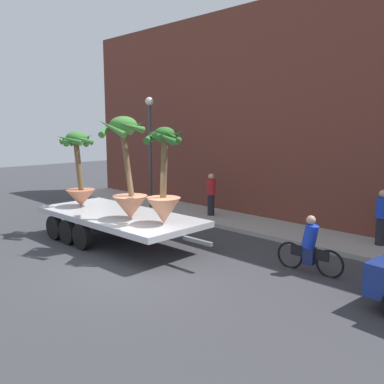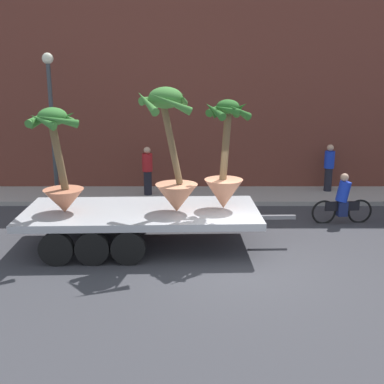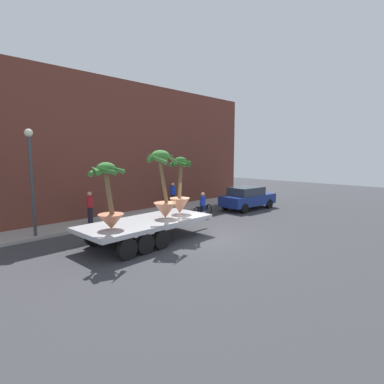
{
  "view_description": "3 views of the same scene",
  "coord_description": "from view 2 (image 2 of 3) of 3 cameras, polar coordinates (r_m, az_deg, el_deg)",
  "views": [
    {
      "loc": [
        8.63,
        -6.27,
        3.79
      ],
      "look_at": [
        0.4,
        1.88,
        1.92
      ],
      "focal_mm": 38.89,
      "sensor_mm": 36.0,
      "label": 1
    },
    {
      "loc": [
        -1.05,
        -10.36,
        4.4
      ],
      "look_at": [
        -1.08,
        2.04,
        1.24
      ],
      "focal_mm": 44.4,
      "sensor_mm": 36.0,
      "label": 2
    },
    {
      "loc": [
        -10.15,
        -9.18,
        3.89
      ],
      "look_at": [
        0.65,
        1.41,
        1.95
      ],
      "focal_mm": 28.01,
      "sensor_mm": 36.0,
      "label": 3
    }
  ],
  "objects": [
    {
      "name": "sidewalk",
      "position": [
        17.05,
        3.66,
        -0.43
      ],
      "size": [
        24.0,
        2.2,
        0.15
      ],
      "primitive_type": "cube",
      "color": "#A39E99",
      "rests_on": "ground"
    },
    {
      "name": "ground_plane",
      "position": [
        11.3,
        5.51,
        -8.68
      ],
      "size": [
        60.0,
        60.0,
        0.0
      ],
      "primitive_type": "plane",
      "color": "#38383D"
    },
    {
      "name": "pedestrian_near_gate",
      "position": [
        17.92,
        16.26,
        2.91
      ],
      "size": [
        0.36,
        0.36,
        1.71
      ],
      "color": "black",
      "rests_on": "sidewalk"
    },
    {
      "name": "flatbed_trailer",
      "position": [
        12.26,
        -7.06,
        -3.02
      ],
      "size": [
        6.99,
        2.77,
        0.98
      ],
      "color": "#B7BABF",
      "rests_on": "ground"
    },
    {
      "name": "pedestrian_far_left",
      "position": [
        16.74,
        -5.23,
        2.66
      ],
      "size": [
        0.36,
        0.36,
        1.71
      ],
      "color": "black",
      "rests_on": "sidewalk"
    },
    {
      "name": "potted_palm_middle",
      "position": [
        11.62,
        -2.27,
        4.03
      ],
      "size": [
        1.54,
        1.41,
        3.07
      ],
      "color": "tan",
      "rests_on": "flatbed_trailer"
    },
    {
      "name": "cyclist",
      "position": [
        14.74,
        17.78,
        -1.07
      ],
      "size": [
        1.84,
        0.37,
        1.54
      ],
      "color": "black",
      "rests_on": "ground"
    },
    {
      "name": "street_lamp",
      "position": [
        16.36,
        -16.42,
        9.62
      ],
      "size": [
        0.36,
        0.36,
        4.83
      ],
      "color": "#383D42",
      "rests_on": "sidewalk"
    },
    {
      "name": "building_facade",
      "position": [
        18.19,
        3.54,
        13.7
      ],
      "size": [
        24.0,
        1.2,
        8.44
      ],
      "primitive_type": "cube",
      "color": "brown",
      "rests_on": "ground"
    },
    {
      "name": "potted_palm_front",
      "position": [
        12.05,
        -15.51,
        2.94
      ],
      "size": [
        1.38,
        1.43,
        2.59
      ],
      "color": "#C17251",
      "rests_on": "flatbed_trailer"
    },
    {
      "name": "potted_palm_rear",
      "position": [
        12.0,
        4.09,
        2.91
      ],
      "size": [
        1.23,
        1.21,
        2.76
      ],
      "color": "tan",
      "rests_on": "flatbed_trailer"
    }
  ]
}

